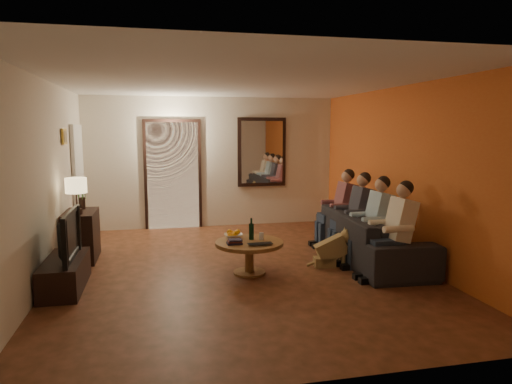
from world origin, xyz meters
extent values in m
cube|color=#412511|center=(0.00, 0.00, 0.00)|extent=(5.00, 6.00, 0.01)
cube|color=white|center=(0.00, 0.00, 2.60)|extent=(5.00, 6.00, 0.01)
cube|color=beige|center=(0.00, 3.00, 1.30)|extent=(5.00, 0.02, 2.60)
cube|color=beige|center=(0.00, -3.00, 1.30)|extent=(5.00, 0.02, 2.60)
cube|color=beige|center=(-2.50, 0.00, 1.30)|extent=(0.02, 6.00, 2.60)
cube|color=beige|center=(2.50, 0.00, 1.30)|extent=(0.02, 6.00, 2.60)
cube|color=#D65C24|center=(2.49, 0.00, 1.30)|extent=(0.01, 6.00, 2.60)
cube|color=#FFE0A5|center=(-0.80, 2.98, 1.05)|extent=(1.00, 0.06, 2.10)
cube|color=black|center=(-0.80, 2.97, 1.05)|extent=(1.12, 0.04, 2.22)
cube|color=silver|center=(-0.55, 2.98, 0.90)|extent=(0.45, 0.03, 1.70)
cube|color=black|center=(1.00, 2.96, 1.50)|extent=(1.00, 0.05, 1.40)
cube|color=white|center=(1.00, 2.93, 1.50)|extent=(0.86, 0.02, 1.26)
cube|color=white|center=(-2.46, 2.30, 1.02)|extent=(0.06, 0.85, 2.04)
cube|color=#B28C33|center=(-2.47, 1.30, 1.85)|extent=(0.03, 0.28, 0.24)
cube|color=brown|center=(-2.46, 1.30, 1.85)|extent=(0.01, 0.22, 0.18)
cube|color=black|center=(-2.25, 0.97, 0.37)|extent=(0.45, 0.83, 0.74)
cube|color=black|center=(-2.25, -0.34, 0.19)|extent=(0.45, 1.14, 0.38)
imported|color=black|center=(-2.25, -0.34, 0.68)|extent=(1.03, 0.13, 0.59)
imported|color=black|center=(2.01, 0.04, 0.36)|extent=(2.51, 1.08, 0.72)
cylinder|color=brown|center=(0.09, -0.23, 0.23)|extent=(1.07, 1.07, 0.45)
imported|color=white|center=(-0.09, -0.01, 0.48)|extent=(0.26, 0.26, 0.06)
cylinder|color=silver|center=(0.27, -0.18, 0.50)|extent=(0.06, 0.06, 0.10)
imported|color=black|center=(0.19, -0.51, 0.46)|extent=(0.34, 0.22, 0.03)
camera|label=1|loc=(-1.10, -6.14, 1.95)|focal=32.00mm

